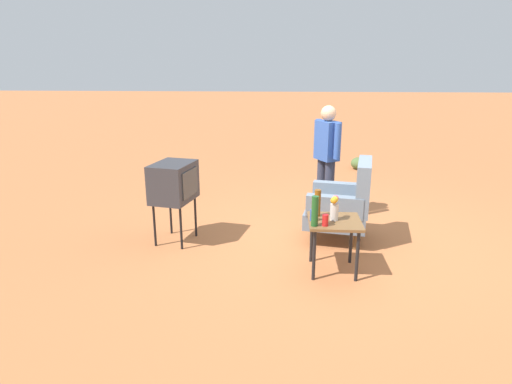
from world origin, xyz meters
TOP-DOWN VIEW (x-y plane):
  - ground_plane at (0.00, 0.00)m, footprint 60.00×60.00m
  - armchair at (0.11, 0.07)m, footprint 0.90×0.91m
  - side_table at (1.01, -0.16)m, footprint 0.56×0.56m
  - tv_on_stand at (0.28, -2.08)m, footprint 0.68×0.56m
  - person_standing at (-0.84, -0.09)m, footprint 0.51×0.37m
  - soda_can_blue at (1.03, -0.39)m, footprint 0.07×0.07m
  - bottle_tall_amber at (0.88, -0.34)m, footprint 0.07×0.07m
  - soda_can_red at (1.18, -0.28)m, footprint 0.07×0.07m
  - bottle_wine_green at (1.19, -0.39)m, footprint 0.07×0.07m
  - flower_vase at (1.00, -0.17)m, footprint 0.14×0.10m
  - shrub_near at (-1.93, -2.64)m, footprint 0.49×0.49m
  - shrub_far at (-3.90, 0.91)m, footprint 0.33×0.33m

SIDE VIEW (x-z plane):
  - ground_plane at x=0.00m, z-range 0.00..0.00m
  - shrub_far at x=-3.90m, z-range 0.00..0.26m
  - shrub_near at x=-1.93m, z-range 0.00..0.38m
  - armchair at x=0.11m, z-range -0.03..1.03m
  - side_table at x=1.01m, z-range 0.21..0.81m
  - soda_can_blue at x=1.03m, z-range 0.59..0.72m
  - soda_can_red at x=1.18m, z-range 0.59..0.72m
  - flower_vase at x=1.00m, z-range 0.61..0.87m
  - bottle_tall_amber at x=0.88m, z-range 0.59..0.89m
  - bottle_wine_green at x=1.19m, z-range 0.59..0.91m
  - tv_on_stand at x=0.28m, z-range 0.27..1.30m
  - person_standing at x=-0.84m, z-range 0.12..1.76m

